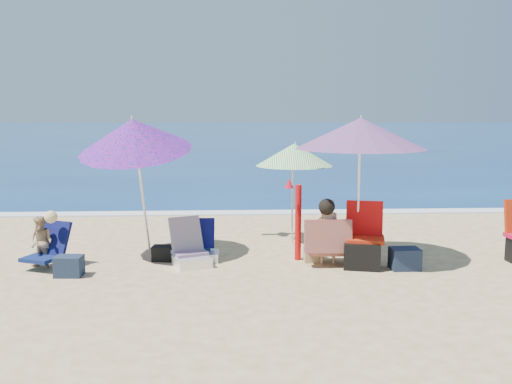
{
  "coord_description": "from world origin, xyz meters",
  "views": [
    {
      "loc": [
        -0.71,
        -7.54,
        2.36
      ],
      "look_at": [
        -0.3,
        1.0,
        1.1
      ],
      "focal_mm": 40.06,
      "sensor_mm": 36.0,
      "label": 1
    }
  ],
  "objects_px": {
    "furled_umbrella": "(296,215)",
    "person_center": "(327,233)",
    "umbrella_striped": "(294,155)",
    "chair_navy": "(202,249)",
    "chair_rainbow": "(190,253)",
    "camp_chair_left": "(363,248)",
    "umbrella_turquoise": "(360,133)",
    "umbrella_blue": "(134,135)",
    "person_left": "(43,242)"
  },
  "relations": [
    {
      "from": "furled_umbrella",
      "to": "person_center",
      "type": "relative_size",
      "value": 1.28
    },
    {
      "from": "umbrella_striped",
      "to": "person_center",
      "type": "xyz_separation_m",
      "value": [
        0.35,
        -1.46,
        -1.06
      ]
    },
    {
      "from": "chair_navy",
      "to": "chair_rainbow",
      "type": "distance_m",
      "value": 0.32
    },
    {
      "from": "furled_umbrella",
      "to": "camp_chair_left",
      "type": "xyz_separation_m",
      "value": [
        0.96,
        -0.41,
        -0.43
      ]
    },
    {
      "from": "furled_umbrella",
      "to": "chair_navy",
      "type": "relative_size",
      "value": 2.1
    },
    {
      "from": "umbrella_turquoise",
      "to": "furled_umbrella",
      "type": "relative_size",
      "value": 1.93
    },
    {
      "from": "umbrella_blue",
      "to": "chair_rainbow",
      "type": "distance_m",
      "value": 1.99
    },
    {
      "from": "camp_chair_left",
      "to": "person_left",
      "type": "distance_m",
      "value": 4.76
    },
    {
      "from": "umbrella_turquoise",
      "to": "chair_navy",
      "type": "relative_size",
      "value": 4.06
    },
    {
      "from": "person_center",
      "to": "person_left",
      "type": "xyz_separation_m",
      "value": [
        -4.24,
        0.06,
        -0.1
      ]
    },
    {
      "from": "chair_navy",
      "to": "chair_rainbow",
      "type": "height_order",
      "value": "chair_rainbow"
    },
    {
      "from": "furled_umbrella",
      "to": "person_center",
      "type": "xyz_separation_m",
      "value": [
        0.44,
        -0.3,
        -0.22
      ]
    },
    {
      "from": "chair_navy",
      "to": "person_center",
      "type": "height_order",
      "value": "person_center"
    },
    {
      "from": "umbrella_blue",
      "to": "person_left",
      "type": "xyz_separation_m",
      "value": [
        -1.31,
        -0.44,
        -1.56
      ]
    },
    {
      "from": "chair_rainbow",
      "to": "person_left",
      "type": "xyz_separation_m",
      "value": [
        -2.16,
        -0.06,
        0.21
      ]
    },
    {
      "from": "chair_navy",
      "to": "person_left",
      "type": "height_order",
      "value": "person_left"
    },
    {
      "from": "person_center",
      "to": "person_left",
      "type": "relative_size",
      "value": 1.18
    },
    {
      "from": "umbrella_blue",
      "to": "person_left",
      "type": "bearing_deg",
      "value": -161.6
    },
    {
      "from": "umbrella_turquoise",
      "to": "umbrella_striped",
      "type": "distance_m",
      "value": 1.61
    },
    {
      "from": "person_center",
      "to": "person_left",
      "type": "bearing_deg",
      "value": 179.22
    },
    {
      "from": "umbrella_striped",
      "to": "chair_navy",
      "type": "relative_size",
      "value": 2.87
    },
    {
      "from": "umbrella_striped",
      "to": "umbrella_blue",
      "type": "height_order",
      "value": "umbrella_blue"
    },
    {
      "from": "umbrella_turquoise",
      "to": "umbrella_blue",
      "type": "distance_m",
      "value": 3.44
    },
    {
      "from": "umbrella_striped",
      "to": "umbrella_blue",
      "type": "relative_size",
      "value": 0.75
    },
    {
      "from": "umbrella_blue",
      "to": "furled_umbrella",
      "type": "height_order",
      "value": "umbrella_blue"
    },
    {
      "from": "chair_rainbow",
      "to": "camp_chair_left",
      "type": "distance_m",
      "value": 2.61
    },
    {
      "from": "umbrella_striped",
      "to": "person_left",
      "type": "relative_size",
      "value": 2.06
    },
    {
      "from": "umbrella_blue",
      "to": "furled_umbrella",
      "type": "xyz_separation_m",
      "value": [
        2.49,
        -0.19,
        -1.23
      ]
    },
    {
      "from": "umbrella_turquoise",
      "to": "umbrella_striped",
      "type": "height_order",
      "value": "umbrella_turquoise"
    },
    {
      "from": "chair_navy",
      "to": "person_center",
      "type": "bearing_deg",
      "value": -11.73
    },
    {
      "from": "person_left",
      "to": "umbrella_striped",
      "type": "bearing_deg",
      "value": 19.82
    },
    {
      "from": "umbrella_turquoise",
      "to": "furled_umbrella",
      "type": "height_order",
      "value": "umbrella_turquoise"
    },
    {
      "from": "chair_navy",
      "to": "chair_rainbow",
      "type": "relative_size",
      "value": 0.75
    },
    {
      "from": "chair_navy",
      "to": "person_left",
      "type": "xyz_separation_m",
      "value": [
        -2.32,
        -0.34,
        0.23
      ]
    },
    {
      "from": "chair_rainbow",
      "to": "camp_chair_left",
      "type": "bearing_deg",
      "value": -4.95
    },
    {
      "from": "camp_chair_left",
      "to": "person_left",
      "type": "height_order",
      "value": "camp_chair_left"
    },
    {
      "from": "umbrella_striped",
      "to": "person_left",
      "type": "bearing_deg",
      "value": -160.18
    },
    {
      "from": "furled_umbrella",
      "to": "person_center",
      "type": "height_order",
      "value": "furled_umbrella"
    },
    {
      "from": "umbrella_striped",
      "to": "umbrella_blue",
      "type": "bearing_deg",
      "value": -159.46
    },
    {
      "from": "furled_umbrella",
      "to": "person_left",
      "type": "relative_size",
      "value": 1.51
    },
    {
      "from": "camp_chair_left",
      "to": "umbrella_striped",
      "type": "bearing_deg",
      "value": 119.02
    },
    {
      "from": "chair_navy",
      "to": "furled_umbrella",
      "type": "bearing_deg",
      "value": -3.77
    },
    {
      "from": "umbrella_turquoise",
      "to": "person_left",
      "type": "bearing_deg",
      "value": -178.87
    },
    {
      "from": "umbrella_turquoise",
      "to": "camp_chair_left",
      "type": "height_order",
      "value": "umbrella_turquoise"
    },
    {
      "from": "umbrella_striped",
      "to": "chair_rainbow",
      "type": "bearing_deg",
      "value": -142.19
    },
    {
      "from": "camp_chair_left",
      "to": "chair_rainbow",
      "type": "bearing_deg",
      "value": 175.05
    },
    {
      "from": "umbrella_turquoise",
      "to": "furled_umbrella",
      "type": "distance_m",
      "value": 1.58
    },
    {
      "from": "chair_rainbow",
      "to": "umbrella_blue",
      "type": "bearing_deg",
      "value": 156.1
    },
    {
      "from": "chair_navy",
      "to": "chair_rainbow",
      "type": "xyz_separation_m",
      "value": [
        -0.16,
        -0.28,
        0.02
      ]
    },
    {
      "from": "furled_umbrella",
      "to": "chair_rainbow",
      "type": "distance_m",
      "value": 1.73
    }
  ]
}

